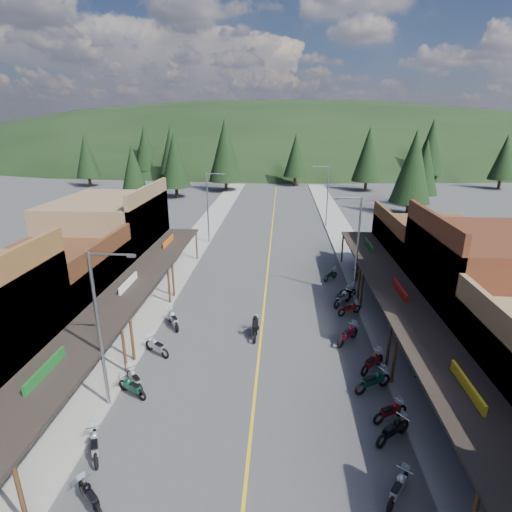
% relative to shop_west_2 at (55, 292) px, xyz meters
% --- Properties ---
extents(ground, '(220.00, 220.00, 0.00)m').
position_rel_shop_west_2_xyz_m(ground, '(13.75, -1.70, -2.53)').
color(ground, '#38383A').
rests_on(ground, ground).
extents(centerline, '(0.15, 90.00, 0.01)m').
position_rel_shop_west_2_xyz_m(centerline, '(13.75, 18.30, -2.53)').
color(centerline, gold).
rests_on(centerline, ground).
extents(sidewalk_west, '(3.40, 94.00, 0.15)m').
position_rel_shop_west_2_xyz_m(sidewalk_west, '(5.05, 18.30, -2.46)').
color(sidewalk_west, gray).
rests_on(sidewalk_west, ground).
extents(sidewalk_east, '(3.40, 94.00, 0.15)m').
position_rel_shop_west_2_xyz_m(sidewalk_east, '(22.45, 18.30, -2.46)').
color(sidewalk_east, gray).
rests_on(sidewalk_east, ground).
extents(shop_west_2, '(10.90, 9.00, 6.20)m').
position_rel_shop_west_2_xyz_m(shop_west_2, '(0.00, 0.00, 0.00)').
color(shop_west_2, '#3F2111').
rests_on(shop_west_2, ground).
extents(shop_west_3, '(10.90, 10.20, 8.20)m').
position_rel_shop_west_2_xyz_m(shop_west_3, '(-0.03, 9.60, 0.99)').
color(shop_west_3, brown).
rests_on(shop_west_3, ground).
extents(shop_east_2, '(10.90, 9.00, 8.20)m').
position_rel_shop_west_2_xyz_m(shop_east_2, '(27.54, 0.00, 0.99)').
color(shop_east_2, '#562B19').
rests_on(shop_east_2, ground).
extents(shop_east_3, '(10.90, 10.20, 6.20)m').
position_rel_shop_west_2_xyz_m(shop_east_3, '(27.51, 9.60, -0.00)').
color(shop_east_3, '#4C2D16').
rests_on(shop_east_3, ground).
extents(streetlight_0, '(2.16, 0.18, 8.00)m').
position_rel_shop_west_2_xyz_m(streetlight_0, '(6.80, -7.70, 1.93)').
color(streetlight_0, gray).
rests_on(streetlight_0, ground).
extents(streetlight_1, '(2.16, 0.18, 8.00)m').
position_rel_shop_west_2_xyz_m(streetlight_1, '(6.80, 20.30, 1.93)').
color(streetlight_1, gray).
rests_on(streetlight_1, ground).
extents(streetlight_2, '(2.16, 0.18, 8.00)m').
position_rel_shop_west_2_xyz_m(streetlight_2, '(20.71, 6.30, 1.93)').
color(streetlight_2, gray).
rests_on(streetlight_2, ground).
extents(streetlight_3, '(2.16, 0.18, 8.00)m').
position_rel_shop_west_2_xyz_m(streetlight_3, '(20.71, 28.30, 1.93)').
color(streetlight_3, gray).
rests_on(streetlight_3, ground).
extents(ridge_hill, '(310.00, 140.00, 60.00)m').
position_rel_shop_west_2_xyz_m(ridge_hill, '(13.75, 133.30, -2.53)').
color(ridge_hill, black).
rests_on(ridge_hill, ground).
extents(pine_0, '(5.04, 5.04, 11.00)m').
position_rel_shop_west_2_xyz_m(pine_0, '(-26.25, 60.30, 3.95)').
color(pine_0, black).
rests_on(pine_0, ground).
extents(pine_1, '(5.88, 5.88, 12.50)m').
position_rel_shop_west_2_xyz_m(pine_1, '(-10.25, 68.30, 4.70)').
color(pine_1, black).
rests_on(pine_1, ground).
extents(pine_2, '(6.72, 6.72, 14.00)m').
position_rel_shop_west_2_xyz_m(pine_2, '(3.75, 56.30, 5.46)').
color(pine_2, black).
rests_on(pine_2, ground).
extents(pine_3, '(5.04, 5.04, 11.00)m').
position_rel_shop_west_2_xyz_m(pine_3, '(17.75, 64.30, 3.95)').
color(pine_3, black).
rests_on(pine_3, ground).
extents(pine_4, '(5.88, 5.88, 12.50)m').
position_rel_shop_west_2_xyz_m(pine_4, '(31.75, 58.30, 4.70)').
color(pine_4, black).
rests_on(pine_4, ground).
extents(pine_5, '(6.72, 6.72, 14.00)m').
position_rel_shop_west_2_xyz_m(pine_5, '(47.75, 70.30, 5.46)').
color(pine_5, black).
rests_on(pine_5, ground).
extents(pine_6, '(5.04, 5.04, 11.00)m').
position_rel_shop_west_2_xyz_m(pine_6, '(59.75, 62.30, 3.95)').
color(pine_6, black).
rests_on(pine_6, ground).
extents(pine_7, '(5.88, 5.88, 12.50)m').
position_rel_shop_west_2_xyz_m(pine_7, '(-18.25, 74.30, 4.70)').
color(pine_7, black).
rests_on(pine_7, ground).
extents(pine_8, '(4.48, 4.48, 10.00)m').
position_rel_shop_west_2_xyz_m(pine_8, '(-8.25, 38.30, 3.44)').
color(pine_8, black).
rests_on(pine_8, ground).
extents(pine_9, '(4.93, 4.93, 10.80)m').
position_rel_shop_west_2_xyz_m(pine_9, '(37.75, 43.30, 3.85)').
color(pine_9, black).
rests_on(pine_9, ground).
extents(pine_10, '(5.38, 5.38, 11.60)m').
position_rel_shop_west_2_xyz_m(pine_10, '(-4.25, 48.30, 4.25)').
color(pine_10, black).
rests_on(pine_10, ground).
extents(pine_11, '(5.82, 5.82, 12.40)m').
position_rel_shop_west_2_xyz_m(pine_11, '(33.75, 36.30, 4.65)').
color(pine_11, black).
rests_on(pine_11, ground).
extents(bike_west_3, '(1.82, 1.70, 1.07)m').
position_rel_shop_west_2_xyz_m(bike_west_3, '(8.24, -13.05, -2.00)').
color(bike_west_3, black).
rests_on(bike_west_3, ground).
extents(bike_west_4, '(1.48, 2.11, 1.15)m').
position_rel_shop_west_2_xyz_m(bike_west_4, '(7.37, -10.71, -1.96)').
color(bike_west_4, gray).
rests_on(bike_west_4, ground).
extents(bike_west_5, '(2.00, 1.53, 1.11)m').
position_rel_shop_west_2_xyz_m(bike_west_5, '(7.52, -6.86, -1.98)').
color(bike_west_5, '#0D452D').
rests_on(bike_west_5, ground).
extents(bike_west_6, '(1.80, 1.92, 1.13)m').
position_rel_shop_west_2_xyz_m(bike_west_6, '(7.44, -6.24, -1.97)').
color(bike_west_6, gray).
rests_on(bike_west_6, ground).
extents(bike_west_7, '(2.05, 1.70, 1.16)m').
position_rel_shop_west_2_xyz_m(bike_west_7, '(7.65, -3.04, -1.95)').
color(bike_west_7, gray).
rests_on(bike_west_7, ground).
extents(bike_west_8, '(1.71, 2.23, 1.24)m').
position_rel_shop_west_2_xyz_m(bike_west_8, '(7.77, 0.34, -1.92)').
color(bike_west_8, '#A7A7AC').
rests_on(bike_west_8, ground).
extents(bike_east_3, '(1.63, 1.94, 1.10)m').
position_rel_shop_west_2_xyz_m(bike_east_3, '(19.42, -11.99, -1.99)').
color(bike_east_3, '#ACACB1').
rests_on(bike_east_3, ground).
extents(bike_east_4, '(2.05, 1.81, 1.18)m').
position_rel_shop_west_2_xyz_m(bike_east_4, '(19.98, -9.09, -1.94)').
color(bike_east_4, black).
rests_on(bike_east_4, ground).
extents(bike_east_5, '(1.94, 1.41, 1.06)m').
position_rel_shop_west_2_xyz_m(bike_east_5, '(20.18, -7.83, -2.00)').
color(bike_east_5, maroon).
rests_on(bike_east_5, ground).
extents(bike_east_6, '(2.29, 1.74, 1.27)m').
position_rel_shop_west_2_xyz_m(bike_east_6, '(19.83, -5.67, -1.90)').
color(bike_east_6, '#0C4029').
rests_on(bike_east_6, ground).
extents(bike_east_7, '(1.93, 1.99, 1.19)m').
position_rel_shop_west_2_xyz_m(bike_east_7, '(20.18, -3.88, -1.94)').
color(bike_east_7, maroon).
rests_on(bike_east_7, ground).
extents(bike_east_8, '(1.98, 2.18, 1.27)m').
position_rel_shop_west_2_xyz_m(bike_east_8, '(19.26, -0.97, -1.90)').
color(bike_east_8, maroon).
rests_on(bike_east_8, ground).
extents(bike_east_9, '(1.95, 1.45, 1.07)m').
position_rel_shop_west_2_xyz_m(bike_east_9, '(19.97, 2.98, -2.00)').
color(bike_east_9, maroon).
rests_on(bike_east_9, ground).
extents(bike_east_10, '(2.02, 2.27, 1.31)m').
position_rel_shop_west_2_xyz_m(bike_east_10, '(19.71, 4.57, -1.88)').
color(bike_east_10, '#ABABB0').
rests_on(bike_east_10, ground).
extents(bike_east_11, '(2.12, 1.92, 1.23)m').
position_rel_shop_west_2_xyz_m(bike_east_11, '(20.12, 5.59, -1.92)').
color(bike_east_11, black).
rests_on(bike_east_11, ground).
extents(bike_east_12, '(1.67, 1.83, 1.07)m').
position_rel_shop_west_2_xyz_m(bike_east_12, '(19.36, 9.59, -2.00)').
color(bike_east_12, '#0C3F1E').
rests_on(bike_east_12, ground).
extents(rider_on_bike, '(0.73, 2.16, 1.64)m').
position_rel_shop_west_2_xyz_m(rider_on_bike, '(13.41, -0.60, -1.87)').
color(rider_on_bike, black).
rests_on(rider_on_bike, ground).
extents(pedestrian_east_a, '(0.68, 0.80, 1.86)m').
position_rel_shop_west_2_xyz_m(pedestrian_east_a, '(22.47, -4.73, -1.45)').
color(pedestrian_east_a, '#221D2C').
rests_on(pedestrian_east_a, sidewalk_east).
extents(pedestrian_east_b, '(1.07, 0.95, 1.91)m').
position_rel_shop_west_2_xyz_m(pedestrian_east_b, '(21.60, 9.43, -1.43)').
color(pedestrian_east_b, brown).
rests_on(pedestrian_east_b, sidewalk_east).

